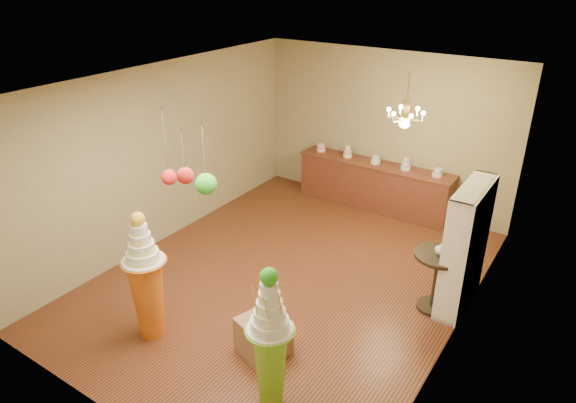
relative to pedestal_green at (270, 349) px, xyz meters
The scene contains 17 objects.
floor 2.55m from the pedestal_green, 118.61° to the left, with size 6.50×6.50×0.00m, color #592C18.
ceiling 3.34m from the pedestal_green, 118.61° to the left, with size 6.50×6.50×0.00m, color silver.
wall_back 5.58m from the pedestal_green, 102.24° to the left, with size 5.00×0.04×3.00m, color #9B9169.
wall_front 1.79m from the pedestal_green, 136.66° to the right, with size 5.00×0.04×3.00m, color #9B9169.
wall_left 4.32m from the pedestal_green, 149.69° to the left, with size 0.04×6.50×3.00m, color #9B9169.
wall_right 2.64m from the pedestal_green, 58.22° to the left, with size 0.04×6.50×3.00m, color #9B9169.
pedestal_green is the anchor object (origin of this frame).
pedestal_orange 1.93m from the pedestal_green, behind, with size 0.67×0.67×1.78m.
burlap_riser 0.92m from the pedestal_green, 132.15° to the left, with size 0.54×0.54×0.49m, color #8F684E.
sideboard 5.25m from the pedestal_green, 102.89° to the left, with size 3.04×0.54×1.16m.
shelving_unit 3.17m from the pedestal_green, 68.38° to the left, with size 0.33×1.20×1.80m.
round_table 2.79m from the pedestal_green, 70.49° to the left, with size 0.87×0.87×0.88m.
vase 2.79m from the pedestal_green, 70.49° to the left, with size 0.16×0.16×0.17m, color white.
pom_red_left 2.25m from the pedestal_green, 166.97° to the left, with size 0.19×0.19×0.93m.
pom_green_mid 1.87m from the pedestal_green, 167.03° to the left, with size 0.23×0.23×0.80m.
pom_red_right 2.03m from the pedestal_green, behind, with size 0.17×0.17×0.57m.
chandelier 4.02m from the pedestal_green, 92.23° to the left, with size 0.67×0.67×0.85m.
Camera 1 is at (3.65, -5.55, 4.45)m, focal length 32.00 mm.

